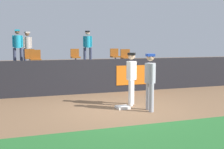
{
  "coord_description": "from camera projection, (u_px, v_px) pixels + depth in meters",
  "views": [
    {
      "loc": [
        -3.33,
        -8.48,
        2.08
      ],
      "look_at": [
        0.14,
        1.14,
        1.0
      ],
      "focal_mm": 47.29,
      "sensor_mm": 36.0,
      "label": 1
    }
  ],
  "objects": [
    {
      "name": "spectator_hooded",
      "position": [
        18.0,
        45.0,
        14.83
      ],
      "size": [
        0.51,
        0.36,
        1.81
      ],
      "rotation": [
        0.0,
        0.0,
        3.11
      ],
      "color": "#33384C",
      "rests_on": "bleacher_platform"
    },
    {
      "name": "seat_front_left",
      "position": [
        36.0,
        58.0,
        12.9
      ],
      "size": [
        0.46,
        0.44,
        0.84
      ],
      "color": "#4C4C51",
      "rests_on": "bleacher_platform"
    },
    {
      "name": "grass_foreground_strip",
      "position": [
        175.0,
        141.0,
        6.29
      ],
      "size": [
        18.0,
        2.8,
        0.01
      ],
      "primitive_type": "cube",
      "color": "#26662B",
      "rests_on": "ground_plane"
    },
    {
      "name": "seat_back_left",
      "position": [
        30.0,
        57.0,
        14.55
      ],
      "size": [
        0.47,
        0.44,
        0.84
      ],
      "color": "#4C4C51",
      "rests_on": "bleacher_platform"
    },
    {
      "name": "spectator_casual",
      "position": [
        27.0,
        46.0,
        15.23
      ],
      "size": [
        0.46,
        0.42,
        1.72
      ],
      "rotation": [
        0.0,
        0.0,
        3.48
      ],
      "color": "#33384C",
      "rests_on": "bleacher_platform"
    },
    {
      "name": "ground_plane",
      "position": [
        120.0,
        110.0,
        9.27
      ],
      "size": [
        60.0,
        60.0,
        0.0
      ],
      "primitive_type": "plane",
      "color": "brown"
    },
    {
      "name": "player_runner_visitor",
      "position": [
        150.0,
        78.0,
        9.04
      ],
      "size": [
        0.39,
        0.49,
        1.77
      ],
      "rotation": [
        0.0,
        0.0,
        -1.73
      ],
      "color": "#9EA3AD",
      "rests_on": "ground_plane"
    },
    {
      "name": "spectator_capped",
      "position": [
        88.0,
        45.0,
        16.3
      ],
      "size": [
        0.48,
        0.45,
        1.81
      ],
      "rotation": [
        0.0,
        0.0,
        2.77
      ],
      "color": "#33384C",
      "rests_on": "bleacher_platform"
    },
    {
      "name": "bleacher_platform",
      "position": [
        77.0,
        75.0,
        14.77
      ],
      "size": [
        18.0,
        4.8,
        0.96
      ],
      "primitive_type": "cube",
      "color": "#59595E",
      "rests_on": "ground_plane"
    },
    {
      "name": "seat_front_right",
      "position": [
        126.0,
        57.0,
        14.35
      ],
      "size": [
        0.48,
        0.44,
        0.84
      ],
      "color": "#4C4C51",
      "rests_on": "bleacher_platform"
    },
    {
      "name": "seat_back_right",
      "position": [
        115.0,
        55.0,
        16.06
      ],
      "size": [
        0.47,
        0.44,
        0.84
      ],
      "color": "#4C4C51",
      "rests_on": "bleacher_platform"
    },
    {
      "name": "seat_back_center",
      "position": [
        75.0,
        56.0,
        15.32
      ],
      "size": [
        0.44,
        0.44,
        0.84
      ],
      "color": "#4C4C51",
      "rests_on": "bleacher_platform"
    },
    {
      "name": "field_wall",
      "position": [
        91.0,
        76.0,
        12.34
      ],
      "size": [
        18.0,
        0.26,
        1.42
      ],
      "color": "black",
      "rests_on": "ground_plane"
    },
    {
      "name": "first_base",
      "position": [
        123.0,
        107.0,
        9.45
      ],
      "size": [
        0.4,
        0.4,
        0.08
      ],
      "primitive_type": "cube",
      "color": "white",
      "rests_on": "ground_plane"
    },
    {
      "name": "player_fielder_home",
      "position": [
        132.0,
        75.0,
        9.88
      ],
      "size": [
        0.53,
        0.47,
        1.77
      ],
      "rotation": [
        0.0,
        0.0,
        -2.14
      ],
      "color": "white",
      "rests_on": "ground_plane"
    }
  ]
}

